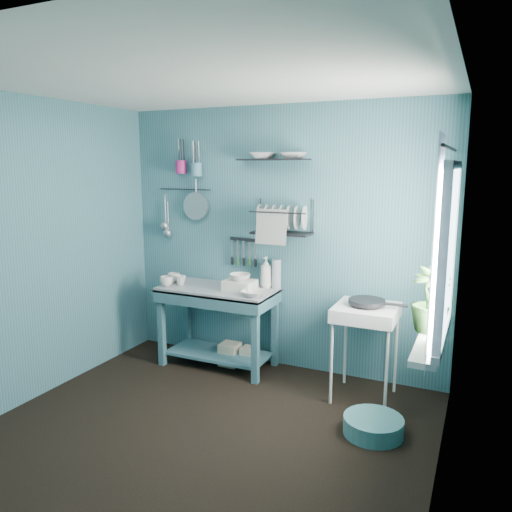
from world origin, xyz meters
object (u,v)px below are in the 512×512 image
at_px(wash_tub, 240,285).
at_px(water_bottle, 276,274).
at_px(mug_left, 166,281).
at_px(floor_basin, 373,426).
at_px(mug_mid, 181,280).
at_px(soap_bottle, 266,272).
at_px(dish_rack, 282,217).
at_px(colander, 196,206).
at_px(storage_tin_large, 230,354).
at_px(utensil_cup_teal, 196,169).
at_px(frying_pan, 367,302).
at_px(utensil_cup_magenta, 181,167).
at_px(hotplate_stand, 365,352).
at_px(mug_right, 174,278).
at_px(storage_tin_small, 249,357).
at_px(potted_plant, 430,299).
at_px(work_counter, 218,327).

height_order(wash_tub, water_bottle, water_bottle).
relative_size(mug_left, floor_basin, 0.28).
height_order(mug_mid, soap_bottle, soap_bottle).
distance_m(dish_rack, floor_basin, 1.95).
relative_size(colander, floor_basin, 0.64).
relative_size(storage_tin_large, floor_basin, 0.50).
height_order(utensil_cup_teal, floor_basin, utensil_cup_teal).
bearing_deg(dish_rack, frying_pan, -12.85).
distance_m(utensil_cup_magenta, floor_basin, 3.00).
xyz_separation_m(soap_bottle, utensil_cup_magenta, (-0.94, 0.01, 0.99)).
xyz_separation_m(mug_left, wash_tub, (0.73, 0.14, 0.00)).
relative_size(dish_rack, utensil_cup_magenta, 4.23).
distance_m(hotplate_stand, colander, 2.18).
xyz_separation_m(mug_left, frying_pan, (1.94, 0.06, 0.01)).
height_order(colander, storage_tin_large, colander).
bearing_deg(wash_tub, colander, 157.50).
distance_m(wash_tub, hotplate_stand, 1.29).
height_order(mug_right, wash_tub, wash_tub).
relative_size(storage_tin_large, storage_tin_small, 1.10).
xyz_separation_m(utensil_cup_teal, potted_plant, (2.33, -0.84, -0.85)).
distance_m(mug_left, utensil_cup_magenta, 1.15).
relative_size(utensil_cup_teal, colander, 0.46).
bearing_deg(wash_tub, storage_tin_small, 63.43).
height_order(mug_right, water_bottle, water_bottle).
xyz_separation_m(colander, floor_basin, (2.03, -0.90, -1.48)).
relative_size(mug_mid, colander, 0.36).
bearing_deg(colander, dish_rack, -4.72).
xyz_separation_m(frying_pan, dish_rack, (-0.86, 0.26, 0.64)).
bearing_deg(mug_left, frying_pan, 1.71).
xyz_separation_m(wash_tub, soap_bottle, (0.17, 0.22, 0.10)).
relative_size(mug_left, water_bottle, 0.44).
xyz_separation_m(work_counter, potted_plant, (2.00, -0.63, 0.66)).
height_order(water_bottle, colander, colander).
height_order(mug_mid, wash_tub, wash_tub).
bearing_deg(dish_rack, water_bottle, 144.52).
bearing_deg(dish_rack, colander, 179.19).
distance_m(mug_right, storage_tin_small, 1.09).
relative_size(dish_rack, utensil_cup_teal, 4.23).
relative_size(frying_pan, dish_rack, 0.55).
bearing_deg(wash_tub, utensil_cup_magenta, 163.43).
height_order(work_counter, frying_pan, frying_pan).
xyz_separation_m(water_bottle, floor_basin, (1.14, -0.88, -0.86)).
xyz_separation_m(soap_bottle, storage_tin_large, (-0.32, -0.15, -0.83)).
bearing_deg(floor_basin, storage_tin_small, 151.40).
bearing_deg(mug_left, dish_rack, 16.48).
height_order(hotplate_stand, storage_tin_large, hotplate_stand).
bearing_deg(potted_plant, storage_tin_large, 160.23).
xyz_separation_m(wash_tub, colander, (-0.62, 0.26, 0.70)).
bearing_deg(mug_left, potted_plant, -10.78).
distance_m(water_bottle, utensil_cup_magenta, 1.44).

